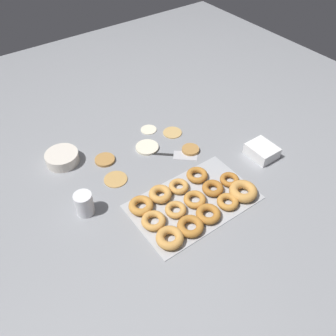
# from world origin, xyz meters

# --- Properties ---
(ground_plane) EXTENTS (3.00, 3.00, 0.00)m
(ground_plane) POSITION_xyz_m (0.00, 0.00, 0.00)
(ground_plane) COLOR gray
(pancake_0) EXTENTS (0.11, 0.11, 0.01)m
(pancake_0) POSITION_xyz_m (0.01, 0.14, 0.01)
(pancake_0) COLOR silver
(pancake_0) RESTS_ON ground_plane
(pancake_1) EXTENTS (0.09, 0.09, 0.01)m
(pancake_1) POSITION_xyz_m (-0.19, 0.18, 0.01)
(pancake_1) COLOR #B27F42
(pancake_1) RESTS_ON ground_plane
(pancake_2) EXTENTS (0.08, 0.08, 0.01)m
(pancake_2) POSITION_xyz_m (0.10, 0.25, 0.00)
(pancake_2) COLOR silver
(pancake_2) RESTS_ON ground_plane
(pancake_3) EXTENTS (0.08, 0.08, 0.02)m
(pancake_3) POSITION_xyz_m (0.17, -0.00, 0.01)
(pancake_3) COLOR #B27F42
(pancake_3) RESTS_ON ground_plane
(pancake_4) EXTENTS (0.09, 0.09, 0.01)m
(pancake_4) POSITION_xyz_m (0.18, 0.16, 0.00)
(pancake_4) COLOR tan
(pancake_4) RESTS_ON ground_plane
(pancake_5) EXTENTS (0.10, 0.10, 0.01)m
(pancake_5) POSITION_xyz_m (-0.21, 0.04, 0.00)
(pancake_5) COLOR tan
(pancake_5) RESTS_ON ground_plane
(donut_tray) EXTENTS (0.51, 0.32, 0.04)m
(donut_tray) POSITION_xyz_m (-0.03, -0.27, 0.02)
(donut_tray) COLOR #ADAFB5
(donut_tray) RESTS_ON ground_plane
(batter_bowl) EXTENTS (0.15, 0.15, 0.05)m
(batter_bowl) POSITION_xyz_m (-0.35, 0.28, 0.03)
(batter_bowl) COLOR silver
(batter_bowl) RESTS_ON ground_plane
(container_stack) EXTENTS (0.11, 0.13, 0.05)m
(container_stack) POSITION_xyz_m (0.42, -0.22, 0.03)
(container_stack) COLOR white
(container_stack) RESTS_ON ground_plane
(paper_cup) EXTENTS (0.07, 0.07, 0.10)m
(paper_cup) POSITION_xyz_m (-0.40, -0.04, 0.05)
(paper_cup) COLOR white
(paper_cup) RESTS_ON ground_plane
(spatula) EXTENTS (0.21, 0.19, 0.01)m
(spatula) POSITION_xyz_m (0.11, 0.00, 0.00)
(spatula) COLOR black
(spatula) RESTS_ON ground_plane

